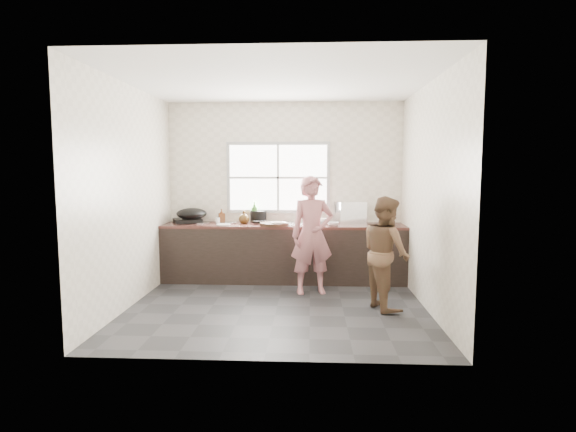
{
  "coord_description": "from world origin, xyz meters",
  "views": [
    {
      "loc": [
        0.4,
        -5.37,
        1.67
      ],
      "look_at": [
        0.1,
        0.65,
        1.05
      ],
      "focal_mm": 28.0,
      "sensor_mm": 36.0,
      "label": 1
    }
  ],
  "objects_px": {
    "bottle_brown_short": "(244,217)",
    "pot_lid_left": "(202,223)",
    "bowl_crabs": "(319,222)",
    "plate_food": "(223,225)",
    "bowl_held": "(333,223)",
    "burner": "(187,221)",
    "bottle_green": "(254,212)",
    "glass_jar": "(218,220)",
    "person_side": "(386,252)",
    "pot_lid_right": "(229,223)",
    "bowl_mince": "(278,224)",
    "dish_rack": "(350,212)",
    "black_pot": "(258,216)",
    "cutting_board": "(274,224)",
    "wok": "(192,214)",
    "bottle_brown_tall": "(222,216)",
    "woman": "(312,239)"
  },
  "relations": [
    {
      "from": "bowl_held",
      "to": "black_pot",
      "type": "height_order",
      "value": "black_pot"
    },
    {
      "from": "dish_rack",
      "to": "burner",
      "type": "bearing_deg",
      "value": 162.84
    },
    {
      "from": "bottle_brown_tall",
      "to": "wok",
      "type": "bearing_deg",
      "value": -173.49
    },
    {
      "from": "bowl_held",
      "to": "wok",
      "type": "xyz_separation_m",
      "value": [
        -2.14,
        0.21,
        0.11
      ]
    },
    {
      "from": "bowl_held",
      "to": "wok",
      "type": "height_order",
      "value": "wok"
    },
    {
      "from": "glass_jar",
      "to": "bottle_brown_short",
      "type": "bearing_deg",
      "value": -1.47
    },
    {
      "from": "woman",
      "to": "pot_lid_right",
      "type": "bearing_deg",
      "value": 136.76
    },
    {
      "from": "person_side",
      "to": "bottle_brown_short",
      "type": "relative_size",
      "value": 7.28
    },
    {
      "from": "person_side",
      "to": "burner",
      "type": "relative_size",
      "value": 3.38
    },
    {
      "from": "cutting_board",
      "to": "black_pot",
      "type": "distance_m",
      "value": 0.5
    },
    {
      "from": "cutting_board",
      "to": "bottle_brown_tall",
      "type": "relative_size",
      "value": 2.14
    },
    {
      "from": "black_pot",
      "to": "pot_lid_left",
      "type": "relative_size",
      "value": 1.09
    },
    {
      "from": "person_side",
      "to": "bowl_mince",
      "type": "relative_size",
      "value": 5.9
    },
    {
      "from": "burner",
      "to": "pot_lid_left",
      "type": "relative_size",
      "value": 1.75
    },
    {
      "from": "bottle_green",
      "to": "dish_rack",
      "type": "xyz_separation_m",
      "value": [
        1.47,
        0.0,
        0.0
      ]
    },
    {
      "from": "cutting_board",
      "to": "bottle_brown_short",
      "type": "bearing_deg",
      "value": 155.7
    },
    {
      "from": "bottle_brown_short",
      "to": "bowl_held",
      "type": "bearing_deg",
      "value": -8.33
    },
    {
      "from": "bowl_crabs",
      "to": "plate_food",
      "type": "relative_size",
      "value": 0.96
    },
    {
      "from": "bottle_green",
      "to": "bottle_brown_tall",
      "type": "xyz_separation_m",
      "value": [
        -0.49,
        -0.12,
        -0.06
      ]
    },
    {
      "from": "burner",
      "to": "pot_lid_left",
      "type": "xyz_separation_m",
      "value": [
        0.25,
        -0.1,
        -0.02
      ]
    },
    {
      "from": "person_side",
      "to": "bottle_green",
      "type": "height_order",
      "value": "person_side"
    },
    {
      "from": "person_side",
      "to": "dish_rack",
      "type": "distance_m",
      "value": 1.58
    },
    {
      "from": "bottle_green",
      "to": "pot_lid_left",
      "type": "distance_m",
      "value": 0.81
    },
    {
      "from": "bottle_green",
      "to": "pot_lid_left",
      "type": "height_order",
      "value": "bottle_green"
    },
    {
      "from": "pot_lid_left",
      "to": "pot_lid_right",
      "type": "distance_m",
      "value": 0.4
    },
    {
      "from": "bowl_mince",
      "to": "dish_rack",
      "type": "distance_m",
      "value": 1.16
    },
    {
      "from": "bowl_mince",
      "to": "wok",
      "type": "height_order",
      "value": "wok"
    },
    {
      "from": "bowl_crabs",
      "to": "bowl_held",
      "type": "relative_size",
      "value": 0.95
    },
    {
      "from": "plate_food",
      "to": "black_pot",
      "type": "bearing_deg",
      "value": 39.9
    },
    {
      "from": "cutting_board",
      "to": "pot_lid_right",
      "type": "height_order",
      "value": "cutting_board"
    },
    {
      "from": "bottle_green",
      "to": "bottle_brown_short",
      "type": "relative_size",
      "value": 1.74
    },
    {
      "from": "bowl_mince",
      "to": "bowl_crabs",
      "type": "bearing_deg",
      "value": 27.45
    },
    {
      "from": "woman",
      "to": "pot_lid_left",
      "type": "xyz_separation_m",
      "value": [
        -1.67,
        0.7,
        0.12
      ]
    },
    {
      "from": "bowl_mince",
      "to": "bottle_brown_short",
      "type": "distance_m",
      "value": 0.6
    },
    {
      "from": "bottle_brown_short",
      "to": "glass_jar",
      "type": "height_order",
      "value": "bottle_brown_short"
    },
    {
      "from": "glass_jar",
      "to": "burner",
      "type": "height_order",
      "value": "glass_jar"
    },
    {
      "from": "glass_jar",
      "to": "woman",
      "type": "bearing_deg",
      "value": -26.69
    },
    {
      "from": "bowl_held",
      "to": "pot_lid_left",
      "type": "bearing_deg",
      "value": 174.5
    },
    {
      "from": "black_pot",
      "to": "bowl_mince",
      "type": "bearing_deg",
      "value": -52.06
    },
    {
      "from": "black_pot",
      "to": "pot_lid_right",
      "type": "bearing_deg",
      "value": -163.19
    },
    {
      "from": "black_pot",
      "to": "woman",
      "type": "bearing_deg",
      "value": -47.12
    },
    {
      "from": "black_pot",
      "to": "burner",
      "type": "relative_size",
      "value": 0.62
    },
    {
      "from": "pot_lid_right",
      "to": "bottle_green",
      "type": "bearing_deg",
      "value": 19.39
    },
    {
      "from": "glass_jar",
      "to": "burner",
      "type": "distance_m",
      "value": 0.5
    },
    {
      "from": "bowl_held",
      "to": "pot_lid_left",
      "type": "distance_m",
      "value": 1.98
    },
    {
      "from": "bottle_brown_short",
      "to": "pot_lid_left",
      "type": "xyz_separation_m",
      "value": [
        -0.64,
        -0.01,
        -0.09
      ]
    },
    {
      "from": "bottle_brown_tall",
      "to": "pot_lid_left",
      "type": "bearing_deg",
      "value": -165.63
    },
    {
      "from": "person_side",
      "to": "bowl_mince",
      "type": "distance_m",
      "value": 1.75
    },
    {
      "from": "cutting_board",
      "to": "bowl_held",
      "type": "bearing_deg",
      "value": 1.48
    },
    {
      "from": "bowl_held",
      "to": "burner",
      "type": "distance_m",
      "value": 2.24
    }
  ]
}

